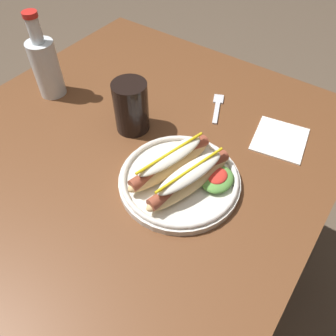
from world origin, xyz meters
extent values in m
plane|color=brown|center=(0.00, 0.00, 0.00)|extent=(8.00, 8.00, 0.00)
cube|color=brown|center=(0.00, 0.00, 0.72)|extent=(1.20, 0.91, 0.04)
cylinder|color=brown|center=(0.51, -0.36, 0.35)|extent=(0.06, 0.06, 0.70)
cylinder|color=brown|center=(0.51, 0.36, 0.35)|extent=(0.06, 0.06, 0.70)
cylinder|color=silver|center=(0.08, -0.16, 0.75)|extent=(0.26, 0.26, 0.02)
torus|color=silver|center=(0.08, -0.16, 0.76)|extent=(0.25, 0.25, 0.01)
ellipsoid|color=tan|center=(0.07, -0.19, 0.78)|extent=(0.23, 0.10, 0.04)
cylinder|color=brown|center=(0.07, -0.19, 0.78)|extent=(0.20, 0.08, 0.03)
ellipsoid|color=silver|center=(0.07, -0.19, 0.80)|extent=(0.17, 0.08, 0.02)
cylinder|color=yellow|center=(0.07, -0.19, 0.81)|extent=(0.17, 0.05, 0.01)
ellipsoid|color=tan|center=(0.09, -0.13, 0.78)|extent=(0.23, 0.10, 0.04)
cylinder|color=brown|center=(0.09, -0.13, 0.78)|extent=(0.20, 0.08, 0.03)
ellipsoid|color=silver|center=(0.09, -0.13, 0.80)|extent=(0.17, 0.08, 0.02)
cylinder|color=yellow|center=(0.09, -0.13, 0.81)|extent=(0.17, 0.05, 0.01)
ellipsoid|color=#5B9942|center=(0.12, -0.23, 0.77)|extent=(0.08, 0.07, 0.02)
ellipsoid|color=red|center=(0.12, -0.23, 0.78)|extent=(0.05, 0.04, 0.01)
cube|color=silver|center=(0.33, -0.11, 0.74)|extent=(0.08, 0.05, 0.00)
cube|color=silver|center=(0.38, -0.09, 0.74)|extent=(0.04, 0.04, 0.00)
cylinder|color=black|center=(0.16, 0.03, 0.80)|extent=(0.08, 0.08, 0.13)
cylinder|color=silver|center=(0.14, 0.30, 0.81)|extent=(0.07, 0.07, 0.15)
cylinder|color=silver|center=(0.14, 0.30, 0.92)|extent=(0.03, 0.03, 0.06)
cylinder|color=red|center=(0.14, 0.30, 0.96)|extent=(0.04, 0.04, 0.01)
cube|color=white|center=(0.33, -0.29, 0.74)|extent=(0.15, 0.14, 0.00)
camera|label=1|loc=(-0.30, -0.40, 1.31)|focal=35.87mm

